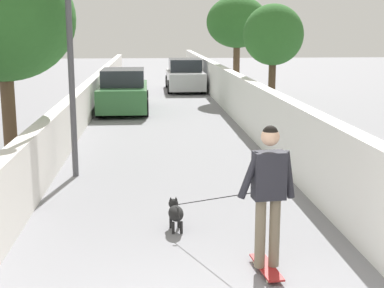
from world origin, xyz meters
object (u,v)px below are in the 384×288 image
lamp_post (69,25)px  skateboard (266,267)px  tree_right_far (273,36)px  person_skateboarder (269,185)px  tree_left_near (2,19)px  tree_right_mid (237,23)px  dog (176,212)px  car_far (185,76)px  car_near (123,92)px

lamp_post → skateboard: 6.34m
tree_right_far → person_skateboarder: 11.86m
tree_left_near → tree_right_mid: size_ratio=1.03×
tree_left_near → dog: bearing=-142.1°
person_skateboarder → dog: (1.55, 1.03, -0.84)m
lamp_post → skateboard: size_ratio=5.40×
tree_right_mid → tree_right_far: tree_right_mid is taller
skateboard → car_far: 20.74m
dog → car_near: car_near is taller
skateboard → car_near: 14.05m
lamp_post → skateboard: lamp_post is taller
tree_left_near → car_near: size_ratio=1.07×
lamp_post → car_far: bearing=-11.7°
tree_right_far → skateboard: size_ratio=4.59×
lamp_post → car_near: size_ratio=1.05×
tree_right_mid → person_skateboarder: bearing=172.2°
tree_right_far → skateboard: 12.04m
dog → car_near: size_ratio=0.44×
tree_right_mid → person_skateboarder: tree_right_mid is taller
lamp_post → dog: bearing=-149.9°
tree_left_near → car_far: tree_left_near is taller
tree_right_mid → skateboard: 17.89m
tree_left_near → lamp_post: tree_left_near is taller
lamp_post → tree_left_near: bearing=53.3°
skateboard → dog: 1.87m
tree_right_mid → car_far: size_ratio=0.99×
skateboard → dog: size_ratio=0.44×
person_skateboarder → car_near: size_ratio=0.42×
car_near → tree_left_near: bearing=164.8°
tree_left_near → skateboard: size_ratio=5.50×
tree_left_near → tree_right_mid: 13.39m
tree_right_far → person_skateboarder: (-11.45, 2.61, -1.63)m
tree_right_far → dog: tree_right_far is taller
tree_right_far → dog: bearing=159.8°
skateboard → car_near: (13.85, 2.31, 0.65)m
person_skateboarder → tree_right_far: bearing=-12.8°
person_skateboarder → car_near: 14.04m
tree_right_far → skateboard: tree_right_far is taller
tree_right_far → car_near: size_ratio=0.90×
person_skateboarder → car_far: 20.73m
tree_right_mid → tree_left_near: bearing=149.2°
tree_right_mid → skateboard: (-17.45, 2.40, -3.16)m
tree_left_near → lamp_post: size_ratio=1.02×
tree_right_mid → dog: size_ratio=2.35×
lamp_post → person_skateboarder: lamp_post is taller
person_skateboarder → tree_right_mid: bearing=-7.8°
tree_right_mid → tree_right_far: (-6.00, -0.21, -0.48)m
tree_left_near → lamp_post: bearing=-126.7°
tree_right_mid → skateboard: size_ratio=5.32×
person_skateboarder → tree_left_near: bearing=36.8°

